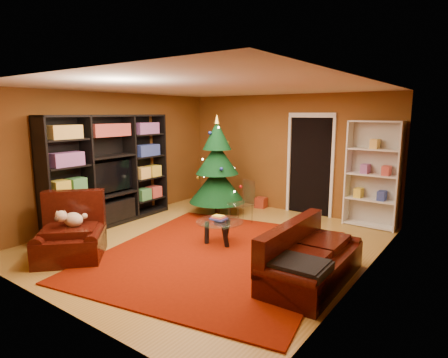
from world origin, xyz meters
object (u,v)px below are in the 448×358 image
Objects in this scene: gift_box_teal at (220,197)px; acrylic_chair at (241,204)px; rug at (217,254)px; gift_box_red at (261,203)px; coffee_table at (220,232)px; media_unit at (110,170)px; armchair at (70,233)px; dog at (73,220)px; white_bookshelf at (373,175)px; sofa at (313,254)px; christmas_tree at (217,166)px.

acrylic_chair is at bearing -39.10° from gift_box_teal.
rug is 3.13m from gift_box_red.
coffee_table is at bearing 121.73° from rug.
acrylic_chair is at bearing 34.10° from media_unit.
armchair is 0.21m from dog.
rug is at bearing -115.23° from white_bookshelf.
acrylic_chair reaches higher than gift_box_red.
coffee_table reaches higher than gift_box_teal.
armchair is 0.57× the size of sofa.
coffee_table is at bearing -48.45° from acrylic_chair.
christmas_tree is 1.48m from gift_box_red.
dog is at bearing -87.02° from gift_box_teal.
dog is 3.18m from acrylic_chair.
armchair is (0.21, -4.10, 0.23)m from gift_box_teal.
armchair is 3.59m from sofa.
acrylic_chair is (1.28, -1.04, 0.23)m from gift_box_teal.
white_bookshelf is (4.22, 2.86, -0.06)m from media_unit.
media_unit is at bearing -106.96° from gift_box_teal.
christmas_tree is 2.14× the size of armchair.
sofa is at bearing -12.44° from acrylic_chair.
acrylic_chair reaches higher than dog.
christmas_tree is 1.23m from gift_box_teal.
gift_box_red reaches higher than rug.
armchair reaches higher than rug.
coffee_table is (1.22, -1.55, -0.85)m from christmas_tree.
gift_box_teal is at bearing 47.25° from dog.
rug is at bearing -4.58° from media_unit.
media_unit is 2.23m from christmas_tree.
rug is 1.63m from sofa.
acrylic_chair is (0.32, -1.34, 0.27)m from gift_box_red.
media_unit reaches higher than christmas_tree.
rug is at bearing -72.06° from gift_box_red.
white_bookshelf reaches higher than rug.
christmas_tree is at bearing 127.05° from rug.
armchair reaches higher than sofa.
dog is (-1.72, -1.35, 0.58)m from rug.
armchair is (1.00, -1.52, -0.68)m from media_unit.
dog is at bearing -85.76° from acrylic_chair.
media_unit reaches higher than gift_box_red.
media_unit reaches higher than coffee_table.
media_unit is at bearing 87.40° from sofa.
rug is 4.87× the size of coffee_table.
gift_box_red is 0.24× the size of armchair.
armchair is 1.30× the size of acrylic_chair.
rug is at bearing -6.02° from armchair.
gift_box_teal is 4.12m from armchair.
rug is 1.84× the size of white_bookshelf.
armchair reaches higher than acrylic_chair.
dog is (0.21, -4.03, 0.43)m from gift_box_teal.
rug is at bearing -44.59° from acrylic_chair.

